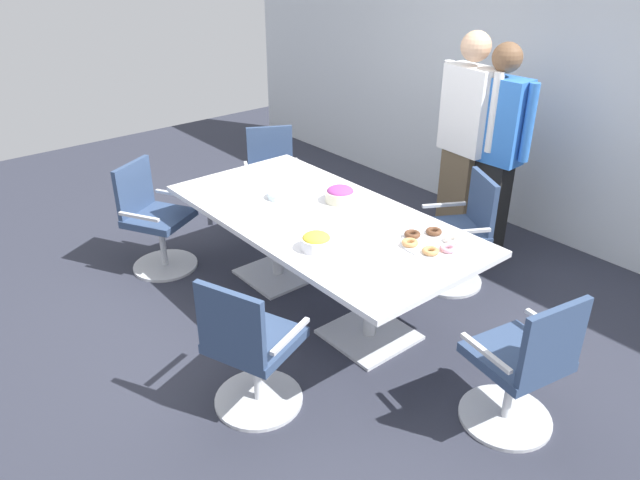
# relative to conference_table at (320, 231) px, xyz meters

# --- Properties ---
(ground_plane) EXTENTS (10.00, 10.00, 0.01)m
(ground_plane) POSITION_rel_conference_table_xyz_m (0.00, 0.00, -0.63)
(ground_plane) COLOR #2D303D
(back_wall) EXTENTS (8.00, 0.10, 2.80)m
(back_wall) POSITION_rel_conference_table_xyz_m (0.00, 2.40, 0.77)
(back_wall) COLOR silver
(back_wall) RESTS_ON ground
(conference_table) EXTENTS (2.40, 1.20, 0.75)m
(conference_table) POSITION_rel_conference_table_xyz_m (0.00, 0.00, 0.00)
(conference_table) COLOR silver
(conference_table) RESTS_ON ground
(office_chair_0) EXTENTS (0.73, 0.73, 0.91)m
(office_chair_0) POSITION_rel_conference_table_xyz_m (-1.33, -0.69, -0.22)
(office_chair_0) COLOR silver
(office_chair_0) RESTS_ON ground
(office_chair_1) EXTENTS (0.70, 0.70, 0.91)m
(office_chair_1) POSITION_rel_conference_table_xyz_m (0.61, -1.03, -0.22)
(office_chair_1) COLOR silver
(office_chair_1) RESTS_ON ground
(office_chair_2) EXTENTS (0.63, 0.63, 0.91)m
(office_chair_2) POSITION_rel_conference_table_xyz_m (1.70, 0.05, -0.22)
(office_chair_2) COLOR silver
(office_chair_2) RESTS_ON ground
(office_chair_3) EXTENTS (0.74, 0.74, 0.91)m
(office_chair_3) POSITION_rel_conference_table_xyz_m (0.45, 1.06, -0.22)
(office_chair_3) COLOR silver
(office_chair_3) RESTS_ON ground
(office_chair_4) EXTENTS (0.73, 0.73, 0.91)m
(office_chair_4) POSITION_rel_conference_table_xyz_m (-1.43, 0.59, -0.22)
(office_chair_4) COLOR silver
(office_chair_4) RESTS_ON ground
(person_standing_0) EXTENTS (0.61, 0.26, 1.88)m
(person_standing_0) POSITION_rel_conference_table_xyz_m (0.03, 1.57, 0.37)
(person_standing_0) COLOR brown
(person_standing_0) RESTS_ON ground
(person_standing_1) EXTENTS (0.61, 0.24, 1.82)m
(person_standing_1) POSITION_rel_conference_table_xyz_m (0.28, 1.63, 0.33)
(person_standing_1) COLOR black
(person_standing_1) RESTS_ON ground
(snack_bowl_candy_mix) EXTENTS (0.23, 0.23, 0.12)m
(snack_bowl_candy_mix) POSITION_rel_conference_table_xyz_m (-0.10, 0.28, 0.18)
(snack_bowl_candy_mix) COLOR beige
(snack_bowl_candy_mix) RESTS_ON conference_table
(snack_bowl_chips_yellow) EXTENTS (0.20, 0.20, 0.11)m
(snack_bowl_chips_yellow) POSITION_rel_conference_table_xyz_m (0.38, -0.34, 0.18)
(snack_bowl_chips_yellow) COLOR white
(snack_bowl_chips_yellow) RESTS_ON conference_table
(donut_platter) EXTENTS (0.39, 0.38, 0.04)m
(donut_platter) POSITION_rel_conference_table_xyz_m (0.80, 0.27, 0.14)
(donut_platter) COLOR white
(donut_platter) RESTS_ON conference_table
(plate_stack) EXTENTS (0.19, 0.19, 0.05)m
(plate_stack) POSITION_rel_conference_table_xyz_m (-0.44, -0.04, 0.15)
(plate_stack) COLOR white
(plate_stack) RESTS_ON conference_table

